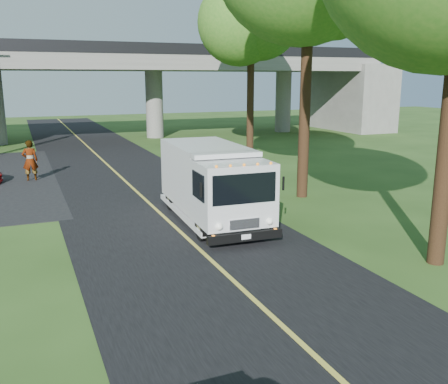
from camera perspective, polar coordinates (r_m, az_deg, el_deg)
ground at (r=10.75m, az=5.22°, el=-13.84°), size 120.00×120.00×0.00m
road at (r=19.62m, az=-8.40°, el=-1.45°), size 7.00×90.00×0.02m
lane_line at (r=19.61m, az=-8.40°, el=-1.39°), size 0.12×90.00×0.01m
overpass at (r=40.72m, az=-16.41°, el=12.02°), size 54.00×10.00×7.30m
tree_right_far at (r=31.65m, az=3.63°, el=19.18°), size 5.77×5.67×10.99m
step_van at (r=16.93m, az=-1.39°, el=1.24°), size 2.53×6.25×2.58m
pedestrian at (r=25.58m, az=-21.29°, el=3.38°), size 0.72×0.47×1.96m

